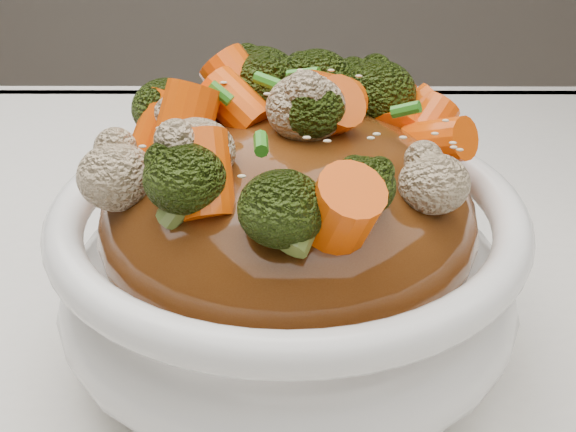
# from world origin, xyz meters

# --- Properties ---
(tablecloth) EXTENTS (1.20, 0.80, 0.04)m
(tablecloth) POSITION_xyz_m (0.00, 0.00, 0.73)
(tablecloth) COLOR white
(tablecloth) RESTS_ON dining_table
(bowl) EXTENTS (0.26, 0.26, 0.09)m
(bowl) POSITION_xyz_m (0.00, 0.04, 0.79)
(bowl) COLOR white
(bowl) RESTS_ON tablecloth
(sauce_base) EXTENTS (0.20, 0.20, 0.09)m
(sauce_base) POSITION_xyz_m (0.00, 0.04, 0.82)
(sauce_base) COLOR #562A0E
(sauce_base) RESTS_ON bowl
(carrots) EXTENTS (0.20, 0.20, 0.05)m
(carrots) POSITION_xyz_m (0.00, 0.04, 0.88)
(carrots) COLOR #FE5908
(carrots) RESTS_ON sauce_base
(broccoli) EXTENTS (0.20, 0.20, 0.04)m
(broccoli) POSITION_xyz_m (0.00, 0.04, 0.88)
(broccoli) COLOR black
(broccoli) RESTS_ON sauce_base
(cauliflower) EXTENTS (0.20, 0.20, 0.04)m
(cauliflower) POSITION_xyz_m (0.00, 0.04, 0.88)
(cauliflower) COLOR #CDB48C
(cauliflower) RESTS_ON sauce_base
(scallions) EXTENTS (0.15, 0.15, 0.02)m
(scallions) POSITION_xyz_m (0.00, 0.04, 0.89)
(scallions) COLOR #2F851E
(scallions) RESTS_ON sauce_base
(sesame_seeds) EXTENTS (0.18, 0.18, 0.01)m
(sesame_seeds) POSITION_xyz_m (0.00, 0.04, 0.89)
(sesame_seeds) COLOR beige
(sesame_seeds) RESTS_ON sauce_base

